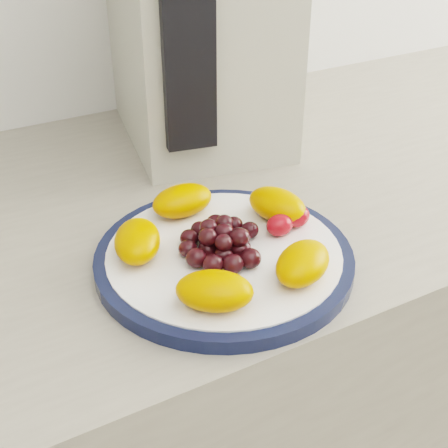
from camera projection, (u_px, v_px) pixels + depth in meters
counter at (156, 446)px, 1.00m from camera, size 3.50×0.60×0.90m
plate_rim at (224, 258)px, 0.65m from camera, size 0.27×0.27×0.01m
plate_face at (224, 258)px, 0.65m from camera, size 0.24×0.24×0.02m
appliance_body at (196, 10)px, 0.84m from camera, size 0.26×0.32×0.36m
appliance_panel at (188, 39)px, 0.71m from camera, size 0.06×0.03×0.27m
fruit_plate at (225, 237)px, 0.64m from camera, size 0.23×0.23×0.03m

